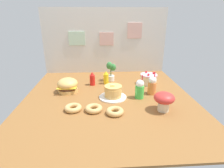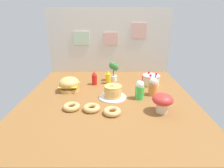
# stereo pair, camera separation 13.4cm
# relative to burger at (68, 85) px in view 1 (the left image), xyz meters

# --- Properties ---
(ground_plane) EXTENTS (1.97, 2.12, 0.02)m
(ground_plane) POSITION_rel_burger_xyz_m (0.50, -0.22, -0.10)
(ground_plane) COLOR brown
(back_wall) EXTENTS (1.97, 0.04, 1.02)m
(back_wall) POSITION_rel_burger_xyz_m (0.50, 0.84, 0.43)
(back_wall) COLOR beige
(back_wall) RESTS_ON ground_plane
(burger) EXTENTS (0.25, 0.25, 0.18)m
(burger) POSITION_rel_burger_xyz_m (0.00, 0.00, 0.00)
(burger) COLOR #DBA859
(burger) RESTS_ON ground_plane
(pancake_stack) EXTENTS (0.32, 0.32, 0.16)m
(pancake_stack) POSITION_rel_burger_xyz_m (0.55, -0.21, -0.02)
(pancake_stack) COLOR white
(pancake_stack) RESTS_ON ground_plane
(layer_cake) EXTENTS (0.24, 0.24, 0.17)m
(layer_cake) POSITION_rel_burger_xyz_m (1.09, 0.21, -0.01)
(layer_cake) COLOR beige
(layer_cake) RESTS_ON ground_plane
(ketchup_bottle) EXTENTS (0.07, 0.07, 0.19)m
(ketchup_bottle) POSITION_rel_burger_xyz_m (0.30, 0.22, 0.00)
(ketchup_bottle) COLOR red
(ketchup_bottle) RESTS_ON ground_plane
(mustard_bottle) EXTENTS (0.07, 0.07, 0.19)m
(mustard_bottle) POSITION_rel_burger_xyz_m (0.49, 0.26, 0.00)
(mustard_bottle) COLOR yellow
(mustard_bottle) RESTS_ON ground_plane
(cream_soda_cup) EXTENTS (0.10, 0.10, 0.28)m
(cream_soda_cup) POSITION_rel_burger_xyz_m (0.86, -0.24, 0.03)
(cream_soda_cup) COLOR green
(cream_soda_cup) RESTS_ON ground_plane
(orange_float_cup) EXTENTS (0.10, 0.10, 0.28)m
(orange_float_cup) POSITION_rel_burger_xyz_m (1.04, -0.13, 0.03)
(orange_float_cup) COLOR orange
(orange_float_cup) RESTS_ON ground_plane
(donut_pink_glaze) EXTENTS (0.18, 0.18, 0.05)m
(donut_pink_glaze) POSITION_rel_burger_xyz_m (0.13, -0.49, -0.06)
(donut_pink_glaze) COLOR tan
(donut_pink_glaze) RESTS_ON ground_plane
(donut_chocolate) EXTENTS (0.18, 0.18, 0.05)m
(donut_chocolate) POSITION_rel_burger_xyz_m (0.34, -0.52, -0.06)
(donut_chocolate) COLOR tan
(donut_chocolate) RESTS_ON ground_plane
(donut_vanilla) EXTENTS (0.18, 0.18, 0.05)m
(donut_vanilla) POSITION_rel_burger_xyz_m (0.55, -0.59, -0.06)
(donut_vanilla) COLOR tan
(donut_vanilla) RESTS_ON ground_plane
(potted_plant) EXTENTS (0.14, 0.11, 0.29)m
(potted_plant) POSITION_rel_burger_xyz_m (0.56, 0.39, 0.07)
(potted_plant) COLOR white
(potted_plant) RESTS_ON ground_plane
(mushroom_stool) EXTENTS (0.21, 0.21, 0.20)m
(mushroom_stool) POSITION_rel_burger_xyz_m (1.04, -0.56, 0.04)
(mushroom_stool) COLOR beige
(mushroom_stool) RESTS_ON ground_plane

